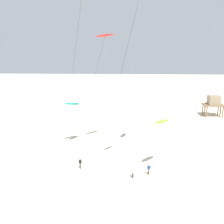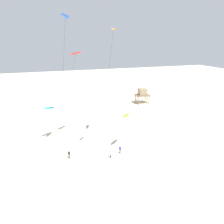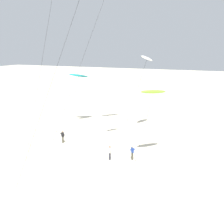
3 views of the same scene
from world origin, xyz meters
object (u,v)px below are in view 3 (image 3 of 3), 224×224
at_px(kite_lime, 153,92).
at_px(kite_flyer_furthest, 110,152).
at_px(kite_white, 147,59).
at_px(kite_flyer_nearest, 132,152).
at_px(kite_flyer_middle, 63,137).
at_px(kite_teal, 78,76).

relative_size(kite_lime, kite_flyer_furthest, 4.76).
bearing_deg(kite_lime, kite_white, 110.44).
relative_size(kite_flyer_nearest, kite_flyer_middle, 1.00).
bearing_deg(kite_lime, kite_teal, 148.37).
height_order(kite_lime, kite_teal, kite_teal).
relative_size(kite_teal, kite_flyer_nearest, 5.05).
bearing_deg(kite_teal, kite_flyer_nearest, -39.19).
xyz_separation_m(kite_lime, kite_teal, (-14.70, 9.05, 0.27)).
bearing_deg(kite_flyer_middle, kite_white, 47.31).
distance_m(kite_teal, kite_flyer_furthest, 17.21).
xyz_separation_m(kite_white, kite_flyer_furthest, (-0.68, -11.69, -9.94)).
bearing_deg(kite_flyer_nearest, kite_flyer_middle, 172.29).
xyz_separation_m(kite_lime, kite_flyer_furthest, (-4.09, -2.52, -6.77)).
xyz_separation_m(kite_teal, kite_flyer_middle, (2.73, -9.17, -7.05)).
relative_size(kite_white, kite_teal, 1.36).
distance_m(kite_teal, kite_flyer_nearest, 18.12).
relative_size(kite_flyer_middle, kite_flyer_furthest, 1.00).
bearing_deg(kite_white, kite_flyer_furthest, -93.32).
bearing_deg(kite_teal, kite_flyer_middle, -73.44).
height_order(kite_white, kite_flyer_furthest, kite_white).
bearing_deg(kite_flyer_furthest, kite_white, 86.68).
distance_m(kite_white, kite_flyer_furthest, 15.36).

